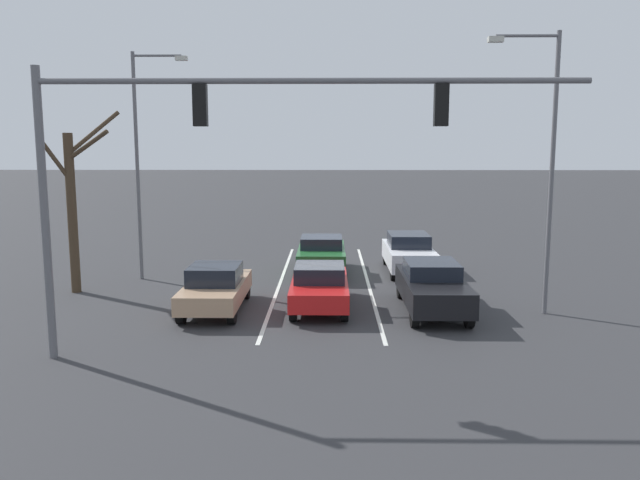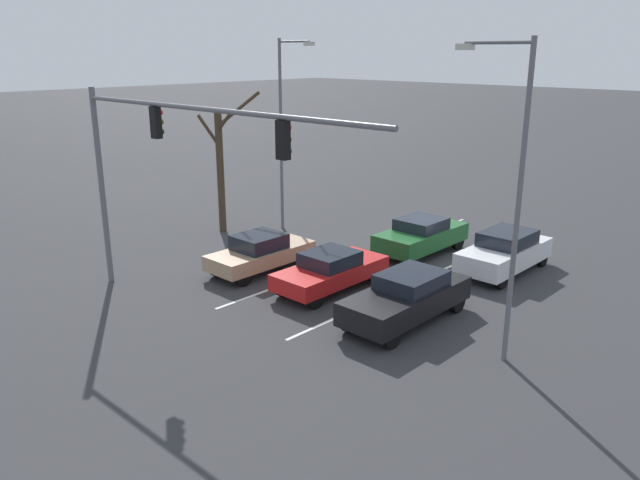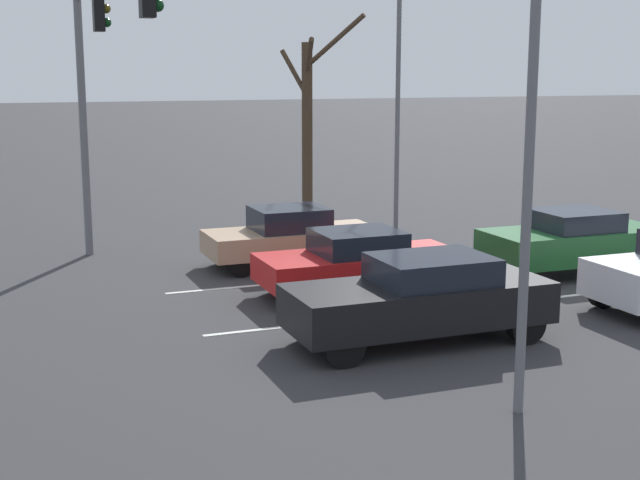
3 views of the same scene
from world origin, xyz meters
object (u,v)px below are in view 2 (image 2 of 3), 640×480
object	(u,v)px
car_black_leftlane_front	(407,297)
street_lamp_left_shoulder	(512,184)
street_lamp_right_shoulder	(284,123)
bare_tree_near	(221,163)
car_white_leftlane_second	(505,252)
traffic_signal_gantry	(161,150)
car_tan_rightlane_front	(261,252)
car_darkgreen_midlane_second	(421,235)
car_red_midlane_front	(331,270)

from	to	relation	value
car_black_leftlane_front	street_lamp_left_shoulder	xyz separation A→B (m)	(-3.22, 0.24, 4.06)
street_lamp_right_shoulder	bare_tree_near	distance (m)	3.36
car_white_leftlane_second	bare_tree_near	distance (m)	12.98
car_white_leftlane_second	street_lamp_left_shoulder	world-z (taller)	street_lamp_left_shoulder
traffic_signal_gantry	bare_tree_near	xyz separation A→B (m)	(6.06, -6.96, -2.01)
car_tan_rightlane_front	car_white_leftlane_second	bearing A→B (deg)	-137.44
car_darkgreen_midlane_second	bare_tree_near	bearing A→B (deg)	22.04
car_tan_rightlane_front	street_lamp_right_shoulder	size ratio (longest dim) A/B	0.49
car_tan_rightlane_front	car_white_leftlane_second	xyz separation A→B (m)	(-6.83, -6.27, 0.07)
car_black_leftlane_front	street_lamp_right_shoulder	bearing A→B (deg)	-24.42
street_lamp_right_shoulder	bare_tree_near	size ratio (longest dim) A/B	1.35
car_red_midlane_front	car_tan_rightlane_front	bearing A→B (deg)	6.79
car_white_leftlane_second	car_darkgreen_midlane_second	distance (m)	3.59
traffic_signal_gantry	car_red_midlane_front	bearing A→B (deg)	-117.47
car_black_leftlane_front	traffic_signal_gantry	distance (m)	8.75
car_white_leftlane_second	bare_tree_near	xyz separation A→B (m)	(12.17, 3.80, 2.40)
car_red_midlane_front	car_darkgreen_midlane_second	bearing A→B (deg)	-89.92
traffic_signal_gantry	street_lamp_left_shoulder	bearing A→B (deg)	-155.26
car_tan_rightlane_front	traffic_signal_gantry	world-z (taller)	traffic_signal_gantry
car_red_midlane_front	traffic_signal_gantry	xyz separation A→B (m)	(2.54, 4.88, 4.50)
car_darkgreen_midlane_second	street_lamp_left_shoulder	world-z (taller)	street_lamp_left_shoulder
car_black_leftlane_front	car_red_midlane_front	distance (m)	3.54
car_white_leftlane_second	car_black_leftlane_front	bearing A→B (deg)	89.53
car_red_midlane_front	street_lamp_left_shoulder	distance (m)	7.93
car_white_leftlane_second	bare_tree_near	bearing A→B (deg)	17.36
car_tan_rightlane_front	traffic_signal_gantry	distance (m)	6.39
car_white_leftlane_second	street_lamp_right_shoulder	xyz separation A→B (m)	(10.36, 1.57, 4.14)
car_tan_rightlane_front	car_white_leftlane_second	world-z (taller)	car_white_leftlane_second
car_darkgreen_midlane_second	street_lamp_left_shoulder	xyz separation A→B (m)	(-6.75, 6.16, 4.08)
car_black_leftlane_front	bare_tree_near	size ratio (longest dim) A/B	0.73
car_red_midlane_front	bare_tree_near	distance (m)	9.19
car_tan_rightlane_front	car_black_leftlane_front	bearing A→B (deg)	-179.83
car_tan_rightlane_front	street_lamp_right_shoulder	bearing A→B (deg)	-53.05
car_white_leftlane_second	traffic_signal_gantry	distance (m)	13.14
car_darkgreen_midlane_second	traffic_signal_gantry	bearing A→B (deg)	76.37
car_black_leftlane_front	car_darkgreen_midlane_second	xyz separation A→B (m)	(3.53, -5.92, -0.02)
car_red_midlane_front	car_darkgreen_midlane_second	size ratio (longest dim) A/B	1.00
car_darkgreen_midlane_second	traffic_signal_gantry	distance (m)	11.61
car_tan_rightlane_front	traffic_signal_gantry	bearing A→B (deg)	99.10
traffic_signal_gantry	street_lamp_left_shoulder	size ratio (longest dim) A/B	1.51
car_white_leftlane_second	street_lamp_right_shoulder	size ratio (longest dim) A/B	0.52
traffic_signal_gantry	street_lamp_right_shoulder	xyz separation A→B (m)	(4.25, -9.19, -0.27)
street_lamp_right_shoulder	car_red_midlane_front	bearing A→B (deg)	147.59
traffic_signal_gantry	car_white_leftlane_second	bearing A→B (deg)	-119.58
street_lamp_left_shoulder	bare_tree_near	size ratio (longest dim) A/B	1.32
bare_tree_near	traffic_signal_gantry	bearing A→B (deg)	131.09
car_white_leftlane_second	street_lamp_right_shoulder	world-z (taller)	street_lamp_right_shoulder
street_lamp_left_shoulder	street_lamp_right_shoulder	bearing A→B (deg)	-19.98
car_tan_rightlane_front	street_lamp_left_shoulder	world-z (taller)	street_lamp_left_shoulder
car_black_leftlane_front	car_white_leftlane_second	bearing A→B (deg)	-90.47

